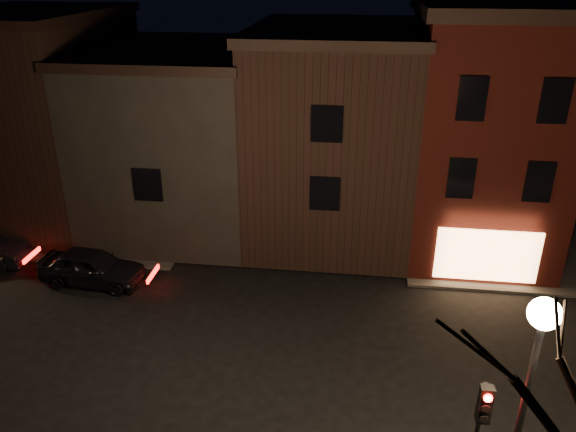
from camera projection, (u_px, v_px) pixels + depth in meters
The scene contains 8 objects.
ground at pixel (266, 355), 18.83m from camera, with size 120.00×120.00×0.00m, color black.
sidewalk_far_left at pixel (31, 149), 39.21m from camera, with size 30.00×30.00×0.12m, color #2D2B28.
corner_building at pixel (483, 130), 24.18m from camera, with size 6.50×8.50×10.50m.
row_building_a at pixel (333, 131), 26.11m from camera, with size 7.30×10.30×9.40m.
row_building_b at pixel (183, 135), 27.18m from camera, with size 7.80×10.30×8.40m.
row_building_c at pixel (40, 115), 27.73m from camera, with size 7.30×10.30×9.90m.
street_lamp_near at pixel (533, 364), 10.53m from camera, with size 0.60×0.60×6.48m.
parked_car_a at pixel (92, 267), 22.75m from camera, with size 1.73×4.30×1.46m, color black.
Camera 1 is at (2.73, -14.95, 12.09)m, focal length 35.00 mm.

